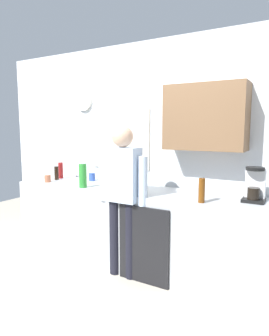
# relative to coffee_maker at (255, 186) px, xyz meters

# --- Properties ---
(ground_plane) EXTENTS (8.00, 8.00, 0.00)m
(ground_plane) POSITION_rel_coffee_maker_xyz_m (-1.23, -0.40, -1.03)
(ground_plane) COLOR beige
(kitchen_counter) EXTENTS (3.15, 0.64, 0.89)m
(kitchen_counter) POSITION_rel_coffee_maker_xyz_m (-1.23, -0.10, -0.59)
(kitchen_counter) COLOR #B2B7BC
(kitchen_counter) RESTS_ON ground_plane
(dishwasher_panel) EXTENTS (0.56, 0.02, 0.80)m
(dishwasher_panel) POSITION_rel_coffee_maker_xyz_m (-0.96, -0.43, -0.63)
(dishwasher_panel) COLOR black
(dishwasher_panel) RESTS_ON ground_plane
(back_wall_assembly) EXTENTS (4.75, 0.42, 2.60)m
(back_wall_assembly) POSITION_rel_coffee_maker_xyz_m (-1.15, 0.30, 0.32)
(back_wall_assembly) COLOR silver
(back_wall_assembly) RESTS_ON ground_plane
(coffee_maker) EXTENTS (0.20, 0.20, 0.33)m
(coffee_maker) POSITION_rel_coffee_maker_xyz_m (0.00, 0.00, 0.00)
(coffee_maker) COLOR black
(coffee_maker) RESTS_ON kitchen_counter
(bottle_red_vinegar) EXTENTS (0.06, 0.06, 0.22)m
(bottle_red_vinegar) POSITION_rel_coffee_maker_xyz_m (-2.52, 0.05, -0.04)
(bottle_red_vinegar) COLOR maroon
(bottle_red_vinegar) RESTS_ON kitchen_counter
(bottle_olive_oil) EXTENTS (0.06, 0.06, 0.25)m
(bottle_olive_oil) POSITION_rel_coffee_maker_xyz_m (-1.27, -0.30, -0.02)
(bottle_olive_oil) COLOR olive
(bottle_olive_oil) RESTS_ON kitchen_counter
(bottle_amber_beer) EXTENTS (0.06, 0.06, 0.23)m
(bottle_amber_beer) POSITION_rel_coffee_maker_xyz_m (-0.42, -0.31, -0.03)
(bottle_amber_beer) COLOR brown
(bottle_amber_beer) RESTS_ON kitchen_counter
(bottle_clear_soda) EXTENTS (0.09, 0.09, 0.28)m
(bottle_clear_soda) POSITION_rel_coffee_maker_xyz_m (-1.84, -0.30, -0.01)
(bottle_clear_soda) COLOR #2D8C33
(bottle_clear_soda) RESTS_ON kitchen_counter
(bottle_green_wine) EXTENTS (0.07, 0.07, 0.30)m
(bottle_green_wine) POSITION_rel_coffee_maker_xyz_m (-1.61, -0.09, 0.00)
(bottle_green_wine) COLOR #195923
(bottle_green_wine) RESTS_ON kitchen_counter
(bottle_dark_sauce) EXTENTS (0.06, 0.06, 0.18)m
(bottle_dark_sauce) POSITION_rel_coffee_maker_xyz_m (-2.49, -0.07, -0.06)
(bottle_dark_sauce) COLOR black
(bottle_dark_sauce) RESTS_ON kitchen_counter
(cup_terracotta_mug) EXTENTS (0.08, 0.08, 0.09)m
(cup_terracotta_mug) POSITION_rel_coffee_maker_xyz_m (-2.46, -0.26, -0.10)
(cup_terracotta_mug) COLOR #B26647
(cup_terracotta_mug) RESTS_ON kitchen_counter
(cup_white_mug) EXTENTS (0.08, 0.08, 0.09)m
(cup_white_mug) POSITION_rel_coffee_maker_xyz_m (-1.27, 0.02, -0.10)
(cup_white_mug) COLOR white
(cup_white_mug) RESTS_ON kitchen_counter
(cup_blue_mug) EXTENTS (0.08, 0.08, 0.10)m
(cup_blue_mug) POSITION_rel_coffee_maker_xyz_m (-2.03, 0.11, -0.10)
(cup_blue_mug) COLOR #3351B2
(cup_blue_mug) RESTS_ON kitchen_counter
(potted_plant) EXTENTS (0.15, 0.15, 0.23)m
(potted_plant) POSITION_rel_coffee_maker_xyz_m (-1.72, 0.10, -0.01)
(potted_plant) COLOR #9E5638
(potted_plant) RESTS_ON kitchen_counter
(dish_soap) EXTENTS (0.06, 0.06, 0.18)m
(dish_soap) POSITION_rel_coffee_maker_xyz_m (-1.50, -0.11, -0.07)
(dish_soap) COLOR yellow
(dish_soap) RESTS_ON kitchen_counter
(person_at_sink) EXTENTS (0.57, 0.22, 1.60)m
(person_at_sink) POSITION_rel_coffee_maker_xyz_m (-1.23, -0.40, -0.08)
(person_at_sink) COLOR black
(person_at_sink) RESTS_ON ground_plane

